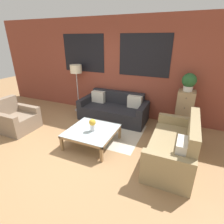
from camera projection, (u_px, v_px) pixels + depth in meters
ground_plane at (66, 152)px, 3.70m from camera, size 16.00×16.00×0.00m
wall_back_brick at (112, 68)px, 5.20m from camera, size 8.40×0.09×2.80m
rug at (105, 131)px, 4.54m from camera, size 1.88×1.44×0.00m
couch_dark at (114, 110)px, 5.14m from camera, size 1.94×0.88×0.78m
settee_vintage at (174, 147)px, 3.34m from camera, size 0.80×1.70×0.92m
armchair_corner at (17, 120)px, 4.53m from camera, size 0.80×0.82×0.84m
coffee_table at (92, 132)px, 3.88m from camera, size 1.02×1.02×0.36m
floor_lamp at (76, 72)px, 5.37m from camera, size 0.36×0.36×1.49m
drawer_cabinet at (184, 110)px, 4.52m from camera, size 0.41×0.41×1.03m
potted_plant at (189, 81)px, 4.23m from camera, size 0.34×0.34×0.44m
flower_vase at (92, 124)px, 3.76m from camera, size 0.15×0.15×0.28m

